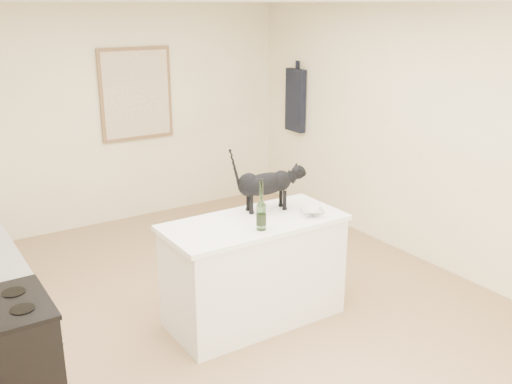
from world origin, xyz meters
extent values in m
plane|color=#94714E|center=(0.00, 0.00, 0.00)|extent=(5.50, 5.50, 0.00)
plane|color=white|center=(0.00, 0.00, 2.60)|extent=(5.50, 5.50, 0.00)
plane|color=#F0E7BA|center=(0.00, 2.75, 1.30)|extent=(4.50, 0.00, 4.50)
plane|color=#F0E7BA|center=(2.25, 0.00, 1.30)|extent=(0.00, 5.50, 5.50)
cube|color=white|center=(0.10, -0.20, 0.43)|extent=(1.44, 0.67, 0.86)
cube|color=white|center=(0.10, -0.20, 0.88)|extent=(1.50, 0.70, 0.04)
cube|color=black|center=(-1.95, -0.60, 0.45)|extent=(0.60, 0.60, 0.90)
cube|color=brown|center=(0.30, 2.72, 1.55)|extent=(0.90, 0.03, 1.10)
cube|color=beige|center=(0.30, 2.70, 1.55)|extent=(0.82, 0.00, 1.02)
cube|color=black|center=(2.19, 2.05, 1.40)|extent=(0.08, 0.34, 0.80)
cylinder|color=#2F6126|center=(0.04, -0.40, 1.08)|extent=(0.09, 0.09, 0.36)
imported|color=white|center=(0.56, -0.37, 0.92)|extent=(0.27, 0.27, 0.05)
camera|label=1|loc=(-2.28, -3.89, 2.57)|focal=40.47mm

